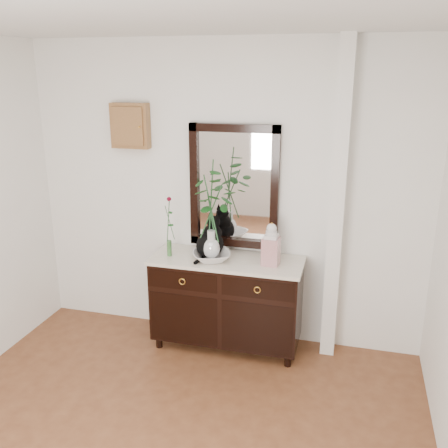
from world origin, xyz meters
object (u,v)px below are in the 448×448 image
(cat, at_px, (210,237))
(ginger_jar, at_px, (271,244))
(lotus_bowl, at_px, (211,256))
(sideboard, at_px, (227,298))

(cat, xyz_separation_m, ginger_jar, (0.55, -0.05, 0.00))
(lotus_bowl, bearing_deg, cat, 113.46)
(sideboard, bearing_deg, ginger_jar, -3.60)
(sideboard, bearing_deg, cat, 170.18)
(sideboard, height_order, cat, cat)
(cat, bearing_deg, sideboard, 1.89)
(sideboard, distance_m, cat, 0.58)
(ginger_jar, bearing_deg, lotus_bowl, -175.15)
(lotus_bowl, relative_size, ginger_jar, 0.87)
(lotus_bowl, xyz_separation_m, ginger_jar, (0.51, 0.04, 0.15))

